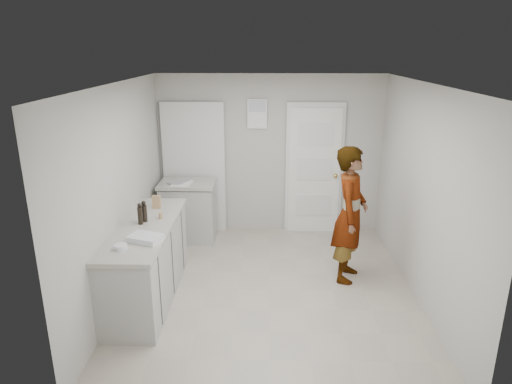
{
  "coord_description": "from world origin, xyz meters",
  "views": [
    {
      "loc": [
        -0.04,
        -5.02,
        2.88
      ],
      "look_at": [
        -0.18,
        0.4,
        1.15
      ],
      "focal_mm": 32.0,
      "sensor_mm": 36.0,
      "label": 1
    }
  ],
  "objects_px": {
    "cake_mix_box": "(157,202)",
    "egg_bowl": "(121,247)",
    "oil_cruet_a": "(144,212)",
    "baking_dish": "(146,238)",
    "oil_cruet_b": "(140,214)",
    "person": "(350,215)",
    "spice_jar": "(161,215)"
  },
  "relations": [
    {
      "from": "cake_mix_box",
      "to": "oil_cruet_b",
      "type": "height_order",
      "value": "oil_cruet_b"
    },
    {
      "from": "oil_cruet_b",
      "to": "baking_dish",
      "type": "bearing_deg",
      "value": -69.22
    },
    {
      "from": "oil_cruet_b",
      "to": "spice_jar",
      "type": "bearing_deg",
      "value": 43.01
    },
    {
      "from": "spice_jar",
      "to": "person",
      "type": "bearing_deg",
      "value": 8.14
    },
    {
      "from": "person",
      "to": "baking_dish",
      "type": "xyz_separation_m",
      "value": [
        -2.32,
        -0.98,
        0.08
      ]
    },
    {
      "from": "cake_mix_box",
      "to": "baking_dish",
      "type": "distance_m",
      "value": 1.02
    },
    {
      "from": "spice_jar",
      "to": "egg_bowl",
      "type": "distance_m",
      "value": 0.9
    },
    {
      "from": "person",
      "to": "oil_cruet_a",
      "type": "relative_size",
      "value": 6.78
    },
    {
      "from": "oil_cruet_a",
      "to": "baking_dish",
      "type": "distance_m",
      "value": 0.58
    },
    {
      "from": "oil_cruet_b",
      "to": "baking_dish",
      "type": "relative_size",
      "value": 0.65
    },
    {
      "from": "oil_cruet_a",
      "to": "baking_dish",
      "type": "height_order",
      "value": "oil_cruet_a"
    },
    {
      "from": "person",
      "to": "egg_bowl",
      "type": "xyz_separation_m",
      "value": [
        -2.52,
        -1.2,
        0.08
      ]
    },
    {
      "from": "person",
      "to": "spice_jar",
      "type": "distance_m",
      "value": 2.33
    },
    {
      "from": "cake_mix_box",
      "to": "egg_bowl",
      "type": "height_order",
      "value": "cake_mix_box"
    },
    {
      "from": "cake_mix_box",
      "to": "baking_dish",
      "type": "relative_size",
      "value": 0.43
    },
    {
      "from": "oil_cruet_b",
      "to": "egg_bowl",
      "type": "xyz_separation_m",
      "value": [
        -0.02,
        -0.69,
        -0.1
      ]
    },
    {
      "from": "oil_cruet_b",
      "to": "egg_bowl",
      "type": "distance_m",
      "value": 0.69
    },
    {
      "from": "oil_cruet_b",
      "to": "egg_bowl",
      "type": "bearing_deg",
      "value": -91.58
    },
    {
      "from": "oil_cruet_a",
      "to": "person",
      "type": "bearing_deg",
      "value": 9.88
    },
    {
      "from": "cake_mix_box",
      "to": "spice_jar",
      "type": "xyz_separation_m",
      "value": [
        0.13,
        -0.36,
        -0.05
      ]
    },
    {
      "from": "oil_cruet_b",
      "to": "baking_dish",
      "type": "height_order",
      "value": "oil_cruet_b"
    },
    {
      "from": "egg_bowl",
      "to": "oil_cruet_a",
      "type": "bearing_deg",
      "value": 86.53
    },
    {
      "from": "oil_cruet_b",
      "to": "baking_dish",
      "type": "distance_m",
      "value": 0.51
    },
    {
      "from": "oil_cruet_a",
      "to": "baking_dish",
      "type": "relative_size",
      "value": 0.65
    },
    {
      "from": "cake_mix_box",
      "to": "spice_jar",
      "type": "relative_size",
      "value": 2.15
    },
    {
      "from": "cake_mix_box",
      "to": "oil_cruet_a",
      "type": "xyz_separation_m",
      "value": [
        -0.03,
        -0.46,
        0.04
      ]
    },
    {
      "from": "oil_cruet_a",
      "to": "spice_jar",
      "type": "bearing_deg",
      "value": 31.07
    },
    {
      "from": "spice_jar",
      "to": "oil_cruet_b",
      "type": "height_order",
      "value": "oil_cruet_b"
    },
    {
      "from": "spice_jar",
      "to": "oil_cruet_a",
      "type": "xyz_separation_m",
      "value": [
        -0.17,
        -0.1,
        0.08
      ]
    },
    {
      "from": "person",
      "to": "cake_mix_box",
      "type": "xyz_separation_m",
      "value": [
        -2.44,
        0.03,
        0.14
      ]
    },
    {
      "from": "oil_cruet_a",
      "to": "baking_dish",
      "type": "bearing_deg",
      "value": -74.73
    },
    {
      "from": "person",
      "to": "egg_bowl",
      "type": "bearing_deg",
      "value": 133.43
    }
  ]
}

